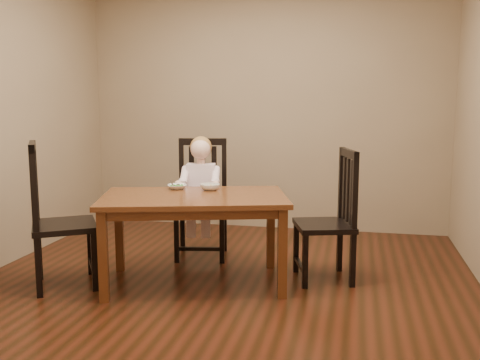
% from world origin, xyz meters
% --- Properties ---
extents(room, '(4.01, 4.01, 2.71)m').
position_xyz_m(room, '(0.00, 0.00, 1.35)').
color(room, '#441B0E').
rests_on(room, ground).
extents(dining_table, '(1.60, 1.21, 0.71)m').
position_xyz_m(dining_table, '(-0.22, 0.01, 0.63)').
color(dining_table, '#4B2911').
rests_on(dining_table, room).
extents(chair_child, '(0.54, 0.53, 1.09)m').
position_xyz_m(chair_child, '(-0.38, 0.78, 0.52)').
color(chair_child, black).
rests_on(chair_child, room).
extents(chair_left, '(0.66, 0.66, 1.13)m').
position_xyz_m(chair_left, '(-1.25, -0.27, 0.54)').
color(chair_left, black).
rests_on(chair_left, room).
extents(chair_right, '(0.55, 0.56, 1.06)m').
position_xyz_m(chair_right, '(0.82, 0.34, 0.51)').
color(chair_right, black).
rests_on(chair_right, room).
extents(toddler, '(0.42, 0.49, 0.59)m').
position_xyz_m(toddler, '(-0.37, 0.72, 0.67)').
color(toddler, white).
rests_on(toddler, chair_child).
extents(bowl_peas, '(0.20, 0.20, 0.04)m').
position_xyz_m(bowl_peas, '(-0.44, 0.26, 0.73)').
color(bowl_peas, silver).
rests_on(bowl_peas, dining_table).
extents(bowl_veg, '(0.16, 0.16, 0.05)m').
position_xyz_m(bowl_veg, '(-0.16, 0.27, 0.74)').
color(bowl_veg, silver).
rests_on(bowl_veg, dining_table).
extents(fork, '(0.08, 0.10, 0.05)m').
position_xyz_m(fork, '(-0.48, 0.23, 0.76)').
color(fork, silver).
rests_on(fork, bowl_peas).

